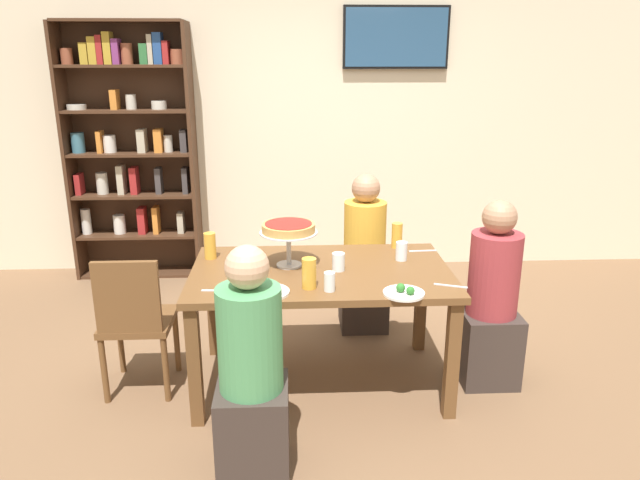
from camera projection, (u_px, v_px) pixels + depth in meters
name	position (u px, v px, depth m)	size (l,w,h in m)	color
ground_plane	(321.00, 381.00, 3.70)	(12.00, 12.00, 0.00)	brown
rear_partition	(308.00, 116.00, 5.37)	(8.00, 0.12, 2.80)	beige
dining_table	(321.00, 284.00, 3.50)	(1.51, 0.93, 0.74)	brown
bookshelf	(132.00, 146.00, 5.18)	(1.10, 0.30, 2.21)	#422819
television	(396.00, 37.00, 5.11)	(0.92, 0.05, 0.52)	black
diner_near_left	(251.00, 379.00, 2.78)	(0.34, 0.34, 1.15)	#382D28
diner_head_east	(491.00, 306.00, 3.58)	(0.34, 0.34, 1.15)	#382D28
diner_far_right	(364.00, 264.00, 4.31)	(0.34, 0.34, 1.15)	#382D28
chair_head_west	(135.00, 318.00, 3.44)	(0.40, 0.40, 0.87)	brown
deep_dish_pizza_stand	(289.00, 230.00, 3.47)	(0.34, 0.34, 0.26)	silver
salad_plate_near_diner	(404.00, 292.00, 3.11)	(0.22, 0.22, 0.06)	white
salad_plate_far_diner	(267.00, 290.00, 3.13)	(0.23, 0.23, 0.07)	white
beer_glass_amber_tall	(309.00, 273.00, 3.18)	(0.08, 0.08, 0.17)	gold
beer_glass_amber_short	(397.00, 235.00, 3.85)	(0.07, 0.07, 0.16)	gold
beer_glass_amber_spare	(210.00, 246.00, 3.64)	(0.07, 0.07, 0.16)	gold
water_glass_clear_near	(401.00, 251.00, 3.62)	(0.07, 0.07, 0.11)	white
water_glass_clear_far	(338.00, 262.00, 3.45)	(0.07, 0.07, 0.10)	white
water_glass_clear_spare	(330.00, 282.00, 3.15)	(0.06, 0.06, 0.10)	white
cutlery_fork_near	(218.00, 291.00, 3.16)	(0.18, 0.02, 0.01)	silver
cutlery_knife_near	(451.00, 286.00, 3.23)	(0.18, 0.02, 0.01)	silver
cutlery_fork_far	(423.00, 251.00, 3.79)	(0.18, 0.02, 0.01)	silver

